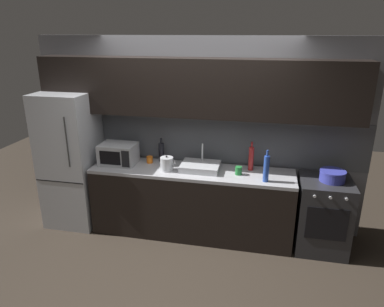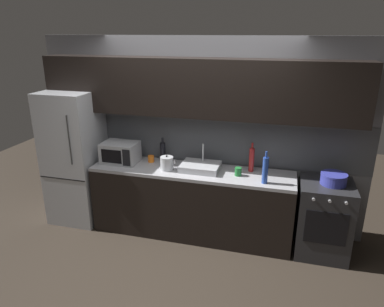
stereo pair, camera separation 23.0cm
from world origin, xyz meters
TOP-DOWN VIEW (x-y plane):
  - ground_plane at (0.00, 0.00)m, footprint 10.00×10.00m
  - back_wall at (0.00, 1.20)m, footprint 4.30×0.44m
  - counter_run at (0.00, 0.90)m, footprint 2.56×0.60m
  - refrigerator at (-1.66, 0.90)m, footprint 0.68×0.69m
  - oven_range at (1.62, 0.90)m, footprint 0.60×0.62m
  - microwave at (-0.98, 0.92)m, footprint 0.46×0.35m
  - sink_basin at (0.11, 0.93)m, footprint 0.48×0.38m
  - kettle at (-0.30, 0.82)m, footprint 0.20×0.16m
  - wine_bottle_dark at (-0.46, 1.12)m, footprint 0.07×0.07m
  - wine_bottle_red at (0.73, 1.05)m, footprint 0.06×0.06m
  - wine_bottle_blue at (0.91, 0.73)m, footprint 0.07×0.07m
  - mug_green at (0.59, 0.87)m, footprint 0.08×0.08m
  - mug_orange at (-0.59, 1.03)m, footprint 0.08×0.08m
  - cooking_pot at (1.67, 0.90)m, footprint 0.29×0.29m

SIDE VIEW (x-z plane):
  - ground_plane at x=0.00m, z-range 0.00..0.00m
  - counter_run at x=0.00m, z-range 0.00..0.90m
  - oven_range at x=1.62m, z-range 0.00..0.90m
  - refrigerator at x=-1.66m, z-range 0.00..1.82m
  - sink_basin at x=0.11m, z-range 0.79..1.09m
  - mug_orange at x=-0.59m, z-range 0.90..0.99m
  - mug_green at x=0.59m, z-range 0.90..1.00m
  - cooking_pot at x=1.67m, z-range 0.90..1.03m
  - kettle at x=-0.30m, z-range 0.89..1.08m
  - wine_bottle_dark at x=-0.46m, z-range 0.87..1.19m
  - microwave at x=-0.98m, z-range 0.90..1.17m
  - wine_bottle_red at x=0.73m, z-range 0.87..1.24m
  - wine_bottle_blue at x=0.91m, z-range 0.87..1.25m
  - back_wall at x=0.00m, z-range 0.30..2.80m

